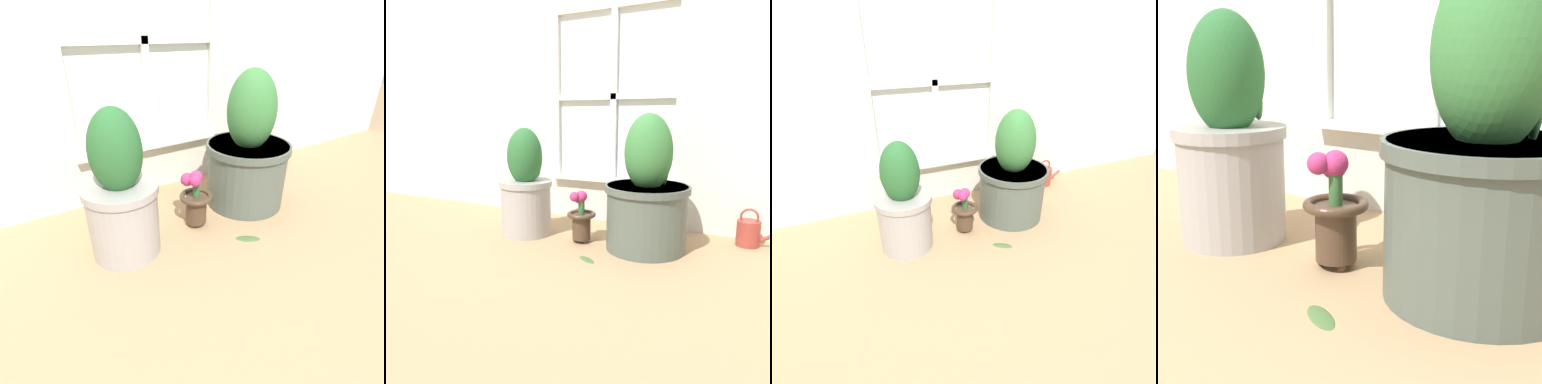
% 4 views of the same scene
% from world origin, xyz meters
% --- Properties ---
extents(ground_plane, '(10.00, 10.00, 0.00)m').
position_xyz_m(ground_plane, '(0.00, 0.00, 0.00)').
color(ground_plane, tan).
extents(potted_plant_left, '(0.30, 0.30, 0.60)m').
position_xyz_m(potted_plant_left, '(-0.34, 0.17, 0.26)').
color(potted_plant_left, '#9E9993').
rests_on(potted_plant_left, ground_plane).
extents(potted_plant_right, '(0.42, 0.42, 0.68)m').
position_xyz_m(potted_plant_right, '(0.34, 0.23, 0.26)').
color(potted_plant_right, '#4C564C').
rests_on(potted_plant_right, ground_plane).
extents(flower_vase, '(0.15, 0.15, 0.28)m').
position_xyz_m(flower_vase, '(0.00, 0.18, 0.14)').
color(flower_vase, '#473323').
rests_on(flower_vase, ground_plane).
extents(watering_can, '(0.21, 0.12, 0.20)m').
position_xyz_m(watering_can, '(0.81, 0.51, 0.07)').
color(watering_can, '#99382D').
rests_on(watering_can, ground_plane).
extents(fallen_leaf, '(0.12, 0.10, 0.01)m').
position_xyz_m(fallen_leaf, '(0.14, -0.04, 0.00)').
color(fallen_leaf, '#476633').
rests_on(fallen_leaf, ground_plane).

